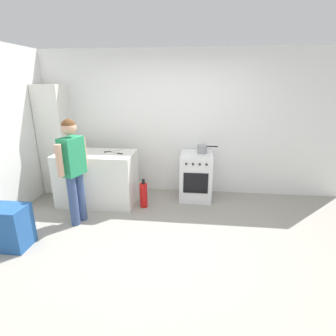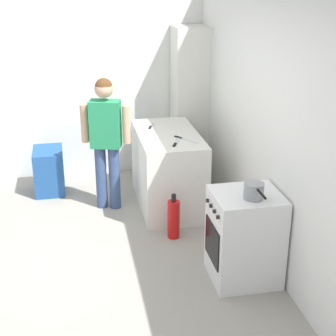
% 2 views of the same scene
% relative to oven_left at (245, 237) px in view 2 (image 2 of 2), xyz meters
% --- Properties ---
extents(ground_plane, '(8.00, 8.00, 0.00)m').
position_rel_oven_left_xyz_m(ground_plane, '(-0.35, -1.58, -0.43)').
color(ground_plane, gray).
extents(back_wall, '(6.00, 0.10, 2.60)m').
position_rel_oven_left_xyz_m(back_wall, '(-0.35, 0.37, 0.87)').
color(back_wall, white).
rests_on(back_wall, ground).
extents(side_wall_left, '(0.10, 3.10, 2.60)m').
position_rel_oven_left_xyz_m(side_wall_left, '(-2.95, -1.18, 0.87)').
color(side_wall_left, white).
rests_on(side_wall_left, ground).
extents(counter_unit, '(1.30, 0.70, 0.90)m').
position_rel_oven_left_xyz_m(counter_unit, '(-1.70, -0.38, 0.02)').
color(counter_unit, silver).
rests_on(counter_unit, ground).
extents(oven_left, '(0.56, 0.62, 0.85)m').
position_rel_oven_left_xyz_m(oven_left, '(0.00, 0.00, 0.00)').
color(oven_left, white).
rests_on(oven_left, ground).
extents(pot, '(0.36, 0.18, 0.14)m').
position_rel_oven_left_xyz_m(pot, '(0.09, 0.02, 0.50)').
color(pot, gray).
rests_on(pot, oven_left).
extents(knife_carving, '(0.32, 0.16, 0.01)m').
position_rel_oven_left_xyz_m(knife_carving, '(-1.36, -0.35, 0.48)').
color(knife_carving, silver).
rests_on(knife_carving, counter_unit).
extents(knife_bread, '(0.31, 0.22, 0.01)m').
position_rel_oven_left_xyz_m(knife_bread, '(-1.43, -0.23, 0.48)').
color(knife_bread, silver).
rests_on(knife_bread, counter_unit).
extents(knife_utility, '(0.25, 0.11, 0.01)m').
position_rel_oven_left_xyz_m(knife_utility, '(-2.01, -0.53, 0.48)').
color(knife_utility, silver).
rests_on(knife_utility, counter_unit).
extents(person, '(0.29, 0.55, 1.56)m').
position_rel_oven_left_xyz_m(person, '(-1.75, -1.09, 0.50)').
color(person, '#384C7A').
rests_on(person, ground).
extents(fire_extinguisher, '(0.13, 0.13, 0.50)m').
position_rel_oven_left_xyz_m(fire_extinguisher, '(-0.87, -0.48, -0.21)').
color(fire_extinguisher, red).
rests_on(fire_extinguisher, ground).
extents(recycling_crate_lower, '(0.52, 0.36, 0.28)m').
position_rel_oven_left_xyz_m(recycling_crate_lower, '(-2.36, -1.79, -0.29)').
color(recycling_crate_lower, '#235193').
rests_on(recycling_crate_lower, ground).
extents(recycling_crate_upper, '(0.52, 0.36, 0.28)m').
position_rel_oven_left_xyz_m(recycling_crate_upper, '(-2.36, -1.79, -0.01)').
color(recycling_crate_upper, '#235193').
rests_on(recycling_crate_upper, recycling_crate_lower).
extents(larder_cabinet, '(0.48, 0.44, 2.00)m').
position_rel_oven_left_xyz_m(larder_cabinet, '(-2.65, 0.10, 0.57)').
color(larder_cabinet, silver).
rests_on(larder_cabinet, ground).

